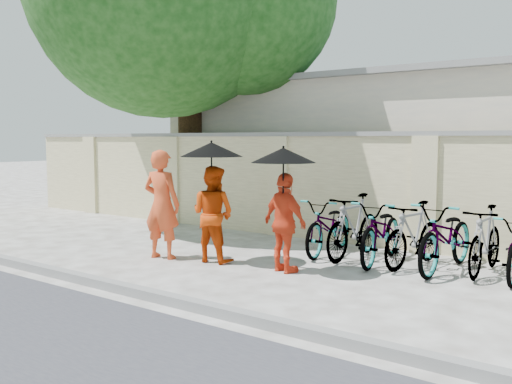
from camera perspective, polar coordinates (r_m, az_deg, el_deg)
The scene contains 15 objects.
ground at distance 8.60m, azimuth -3.81°, elevation -7.77°, with size 80.00×80.00×0.00m, color silver.
kerb at distance 7.42m, azimuth -12.49°, elevation -9.55°, with size 40.00×0.16×0.12m, color slate.
compound_wall at distance 10.59m, azimuth 11.70°, elevation 0.09°, with size 20.00×0.30×2.00m, color beige.
building_behind at distance 13.81m, azimuth 22.27°, elevation 3.49°, with size 14.00×6.00×3.20m, color beige.
monk_left at distance 9.39m, azimuth -9.41°, elevation -1.22°, with size 0.65×0.43×1.78m, color #DE4A21.
monk_center at distance 9.05m, azimuth -4.34°, elevation -2.21°, with size 0.74×0.58×1.53m, color #BF3606.
parasol_center at distance 8.88m, azimuth -4.48°, elevation 4.26°, with size 0.98×0.98×1.03m.
monk_right at distance 8.31m, azimuth 2.92°, elevation -3.10°, with size 0.86×0.36×1.46m, color red.
parasol_right at distance 8.15m, azimuth 2.75°, elevation 3.69°, with size 0.94×0.94×1.00m.
bike_0 at distance 9.75m, azimuth 7.36°, elevation -3.40°, with size 0.63×1.81×0.95m, color #95959A.
bike_1 at distance 9.43m, azimuth 9.77°, elevation -3.42°, with size 0.50×1.75×1.05m, color #95959A.
bike_2 at distance 9.19m, azimuth 12.48°, elevation -3.87°, with size 0.66×1.90×1.00m, color #95959A.
bike_3 at distance 9.02m, azimuth 15.47°, elevation -4.12°, with size 0.47×1.66×1.00m, color #95959A.
bike_4 at distance 8.86m, azimuth 18.55°, elevation -4.25°, with size 0.69×1.97×1.03m, color #95959A.
bike_5 at distance 8.86m, azimuth 21.95°, elevation -4.50°, with size 0.47×1.65×0.99m, color #95959A.
Camera 1 is at (5.45, -6.36, 1.95)m, focal length 40.00 mm.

